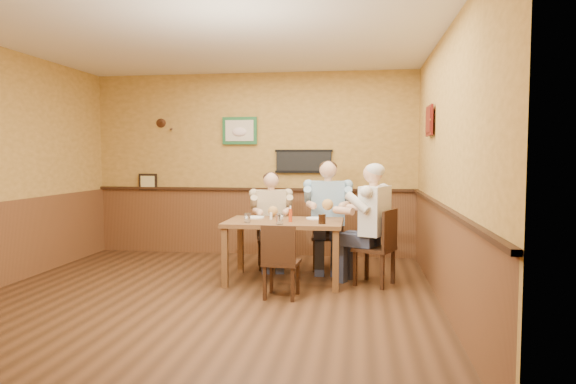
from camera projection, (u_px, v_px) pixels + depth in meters
name	position (u px, v px, depth m)	size (l,w,h in m)	color
room	(221.00, 142.00, 5.60)	(5.02, 5.03, 2.81)	#361F10
dining_table	(284.00, 228.00, 6.21)	(1.40, 0.90, 0.75)	brown
chair_back_left	(271.00, 238.00, 7.01)	(0.38, 0.38, 0.82)	#351E11
chair_back_right	(328.00, 235.00, 6.91)	(0.43, 0.43, 0.92)	#351E11
chair_right_end	(374.00, 247.00, 6.07)	(0.42, 0.42, 0.91)	#351E11
chair_near_side	(282.00, 261.00, 5.53)	(0.37, 0.37, 0.81)	#351E11
diner_tan_shirt	(271.00, 225.00, 7.00)	(0.54, 0.54, 1.18)	beige
diner_blue_polo	(328.00, 221.00, 6.89)	(0.61, 0.61, 1.32)	#84A9C6
diner_white_elder	(375.00, 231.00, 6.06)	(0.60, 0.60, 1.30)	silver
water_glass_left	(247.00, 218.00, 6.00)	(0.07, 0.07, 0.11)	silver
water_glass_mid	(280.00, 219.00, 5.84)	(0.08, 0.08, 0.12)	white
cola_tumbler	(322.00, 219.00, 5.90)	(0.08, 0.08, 0.11)	black
hot_sauce_bottle	(290.00, 215.00, 6.07)	(0.04, 0.04, 0.17)	#BF3A14
salt_shaker	(271.00, 216.00, 6.31)	(0.03, 0.03, 0.09)	white
pepper_shaker	(279.00, 217.00, 6.23)	(0.03, 0.03, 0.08)	black
plate_far_left	(254.00, 217.00, 6.45)	(0.26, 0.26, 0.02)	white
plate_far_right	(316.00, 218.00, 6.36)	(0.25, 0.25, 0.02)	white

